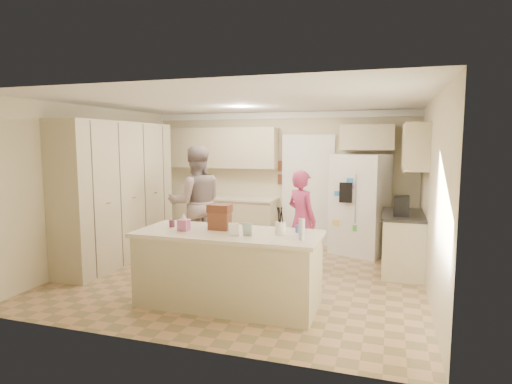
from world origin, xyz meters
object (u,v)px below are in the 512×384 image
(teen_boy, at_px, (196,203))
(teen_girl, at_px, (302,220))
(island_base, at_px, (228,270))
(tissue_box, at_px, (184,225))
(coffee_maker, at_px, (401,206))
(refrigerator, at_px, (360,205))
(utensil_crock, at_px, (280,228))
(dollhouse_body, at_px, (220,221))

(teen_boy, bearing_deg, teen_girl, 148.41)
(island_base, relative_size, tissue_box, 15.71)
(island_base, bearing_deg, coffee_maker, 42.83)
(coffee_maker, bearing_deg, refrigerator, 121.71)
(refrigerator, relative_size, tissue_box, 12.86)
(utensil_crock, relative_size, teen_girl, 0.09)
(dollhouse_body, relative_size, teen_girl, 0.16)
(tissue_box, bearing_deg, refrigerator, 58.21)
(dollhouse_body, height_order, teen_girl, teen_girl)
(teen_girl, bearing_deg, teen_boy, 35.95)
(teen_boy, xyz_separation_m, teen_girl, (1.84, 0.02, -0.19))
(tissue_box, bearing_deg, coffee_maker, 37.57)
(island_base, bearing_deg, refrigerator, 65.44)
(island_base, xyz_separation_m, teen_boy, (-1.29, 1.78, 0.54))
(teen_boy, distance_m, teen_girl, 1.85)
(tissue_box, distance_m, teen_boy, 2.02)
(coffee_maker, height_order, teen_girl, teen_girl)
(dollhouse_body, xyz_separation_m, teen_girl, (0.70, 1.70, -0.24))
(refrigerator, bearing_deg, island_base, -93.84)
(refrigerator, height_order, coffee_maker, refrigerator)
(refrigerator, xyz_separation_m, dollhouse_body, (-1.52, -2.90, 0.14))
(refrigerator, bearing_deg, tissue_box, -101.07)
(refrigerator, bearing_deg, teen_girl, -103.68)
(teen_girl, bearing_deg, dollhouse_body, 102.95)
(dollhouse_body, bearing_deg, coffee_maker, 39.29)
(refrigerator, xyz_separation_m, teen_girl, (-0.82, -1.20, -0.11))
(coffee_maker, bearing_deg, utensil_crock, -127.12)
(coffee_maker, bearing_deg, teen_boy, -177.97)
(utensil_crock, distance_m, tissue_box, 1.21)
(island_base, height_order, teen_boy, teen_boy)
(coffee_maker, xyz_separation_m, teen_boy, (-3.34, -0.12, -0.09))
(island_base, xyz_separation_m, utensil_crock, (0.65, 0.05, 0.56))
(tissue_box, bearing_deg, island_base, 10.30)
(tissue_box, xyz_separation_m, teen_girl, (1.10, 1.90, -0.20))
(refrigerator, relative_size, teen_boy, 0.92)
(coffee_maker, bearing_deg, tissue_box, -142.43)
(utensil_crock, xyz_separation_m, dollhouse_body, (-0.80, 0.05, 0.04))
(teen_boy, bearing_deg, dollhouse_body, 91.83)
(coffee_maker, height_order, dollhouse_body, coffee_maker)
(utensil_crock, bearing_deg, coffee_maker, 52.88)
(tissue_box, bearing_deg, utensil_crock, 7.13)
(coffee_maker, distance_m, teen_girl, 1.53)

